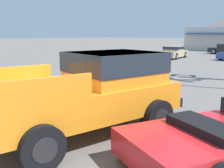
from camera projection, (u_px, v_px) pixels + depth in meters
The scene contains 3 objects.
ground_plane at pixel (72, 130), 6.64m from camera, with size 320.00×320.00×0.00m, color slate.
orange_pickup_truck at pixel (95, 88), 6.38m from camera, with size 2.93×5.24×1.96m.
parked_car_tan at pixel (173, 52), 26.92m from camera, with size 2.53×4.54×1.22m.
Camera 1 is at (5.10, -3.83, 2.39)m, focal length 42.00 mm.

